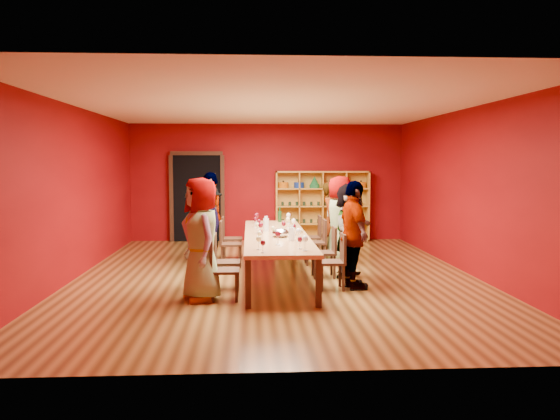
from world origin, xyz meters
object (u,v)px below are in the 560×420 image
object	(u,v)px
chair_person_left_0	(220,266)
chair_person_left_1	(222,258)
wine_bottle	(280,216)
tasting_table	(276,237)
chair_person_right_2	(328,249)
chair_person_right_4	(314,234)
person_left_4	(211,216)
person_right_1	(354,235)
spittoon_bowl	(281,233)
person_left_0	(201,239)
chair_person_right_1	(336,258)
person_right_3	(339,220)
person_left_3	(207,225)
chair_person_left_3	(227,241)
person_right_4	(331,220)
chair_person_right_3	(319,239)
person_right_2	(349,230)
chair_person_left_4	(228,236)
shelving_unit	(322,203)
person_left_1	(201,238)

from	to	relation	value
chair_person_left_0	chair_person_left_1	xyz separation A→B (m)	(0.00, 0.67, 0.00)
wine_bottle	tasting_table	bearing A→B (deg)	-95.17
chair_person_left_1	chair_person_right_2	distance (m)	2.00
chair_person_right_4	wine_bottle	world-z (taller)	wine_bottle
person_left_4	person_right_1	world-z (taller)	person_left_4
wine_bottle	spittoon_bowl	bearing A→B (deg)	-92.81
person_left_0	chair_person_right_1	world-z (taller)	person_left_0
chair_person_right_1	spittoon_bowl	distance (m)	1.14
chair_person_right_1	chair_person_right_2	xyz separation A→B (m)	(0.00, 0.91, 0.00)
chair_person_right_2	person_right_3	bearing A→B (deg)	71.76
person_left_3	chair_person_left_3	bearing A→B (deg)	70.25
person_right_4	chair_person_right_1	bearing A→B (deg)	-166.25
person_left_3	spittoon_bowl	distance (m)	1.89
person_left_3	chair_person_right_4	bearing A→B (deg)	92.17
person_left_3	person_right_4	bearing A→B (deg)	89.33
person_left_3	chair_person_right_4	world-z (taller)	person_left_3
person_right_1	chair_person_right_2	xyz separation A→B (m)	(-0.28, 0.91, -0.37)
person_left_0	chair_person_right_3	world-z (taller)	person_left_0
chair_person_left_3	person_left_4	size ratio (longest dim) A/B	0.49
chair_person_right_1	wine_bottle	xyz separation A→B (m)	(-0.73, 3.05, 0.38)
person_right_2	wine_bottle	xyz separation A→B (m)	(-1.10, 2.14, 0.05)
chair_person_left_3	person_left_3	size ratio (longest dim) A/B	0.55
person_right_1	tasting_table	bearing A→B (deg)	38.77
person_left_0	chair_person_right_3	size ratio (longest dim) A/B	2.02
person_left_4	chair_person_right_3	bearing A→B (deg)	61.19
person_right_3	wine_bottle	xyz separation A→B (m)	(-1.14, 0.90, -0.00)
chair_person_left_0	person_left_4	xyz separation A→B (m)	(-0.36, 3.38, 0.41)
tasting_table	spittoon_bowl	distance (m)	0.40
chair_person_left_1	chair_person_right_3	distance (m)	2.74
person_left_4	chair_person_right_3	size ratio (longest dim) A/B	2.04
chair_person_left_1	chair_person_left_3	xyz separation A→B (m)	(0.00, 1.93, 0.00)
wine_bottle	person_left_4	bearing A→B (deg)	-170.13
chair_person_left_4	person_right_3	xyz separation A→B (m)	(2.23, -0.65, 0.38)
chair_person_right_3	chair_person_right_4	world-z (taller)	same
chair_person_left_4	chair_person_right_4	xyz separation A→B (m)	(1.82, 0.11, 0.00)
chair_person_left_1	person_right_4	size ratio (longest dim) A/B	0.56
tasting_table	person_right_3	world-z (taller)	person_right_3
person_left_0	person_right_1	xyz separation A→B (m)	(2.36, 0.58, -0.03)
chair_person_right_3	spittoon_bowl	xyz separation A→B (m)	(-0.85, -1.45, 0.32)
shelving_unit	person_right_2	bearing A→B (deg)	-91.53
chair_person_right_1	person_left_1	bearing A→B (deg)	177.61
chair_person_left_1	person_right_4	distance (m)	3.57
chair_person_left_3	person_right_4	world-z (taller)	person_right_4
shelving_unit	chair_person_left_1	world-z (taller)	shelving_unit
person_left_4	wine_bottle	size ratio (longest dim) A/B	5.55
person_left_0	chair_person_right_1	size ratio (longest dim) A/B	2.02
shelving_unit	person_right_1	distance (m)	5.40
person_right_4	person_right_3	bearing A→B (deg)	-155.62
chair_person_left_0	spittoon_bowl	size ratio (longest dim) A/B	3.03
person_right_2	person_left_4	bearing A→B (deg)	77.64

